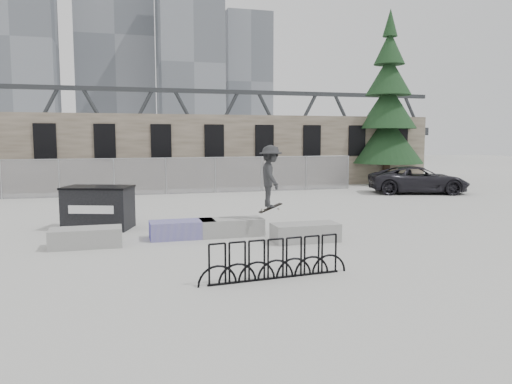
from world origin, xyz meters
TOP-DOWN VIEW (x-y plane):
  - ground at (0.00, 0.00)m, footprint 120.00×120.00m
  - stone_wall at (0.00, 16.24)m, footprint 36.00×2.58m
  - chainlink_fence at (-0.00, 12.50)m, footprint 22.06×0.06m
  - planter_far_left at (-3.53, -0.26)m, footprint 2.00×0.90m
  - planter_center_left at (-0.71, 0.23)m, footprint 2.00×0.90m
  - planter_center_right at (0.86, 0.22)m, footprint 2.00×0.90m
  - planter_offset at (2.81, -1.27)m, footprint 2.00×0.90m
  - dumpster at (-3.26, 2.62)m, footprint 2.55×2.01m
  - bike_rack at (0.70, -4.84)m, footprint 3.58×0.40m
  - spruce_tree at (14.96, 14.82)m, footprint 4.81×4.81m
  - skyline_towers at (-1.01, 93.81)m, footprint 58.00×28.00m
  - truss_bridge at (10.00, 55.00)m, footprint 70.00×3.00m
  - suv at (13.68, 9.17)m, footprint 5.90×3.97m
  - skateboarder at (2.08, -0.08)m, footprint 0.83×1.33m

SIDE VIEW (x-z plane):
  - ground at x=0.00m, z-range 0.00..0.00m
  - planter_far_left at x=-3.53m, z-range 0.02..0.57m
  - planter_center_left at x=-0.71m, z-range 0.02..0.57m
  - planter_center_right at x=0.86m, z-range 0.02..0.57m
  - planter_offset at x=2.81m, z-range 0.02..0.57m
  - bike_rack at x=0.70m, z-range -0.01..0.89m
  - dumpster at x=-3.26m, z-range 0.01..1.47m
  - suv at x=13.68m, z-range 0.00..1.50m
  - chainlink_fence at x=0.00m, z-range 0.03..2.05m
  - skateboarder at x=2.08m, z-range 0.83..2.98m
  - stone_wall at x=0.00m, z-range 0.01..4.51m
  - truss_bridge at x=10.00m, z-range -0.77..9.03m
  - spruce_tree at x=14.96m, z-range -1.04..10.46m
  - skyline_towers at x=-1.01m, z-range -3.21..44.79m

